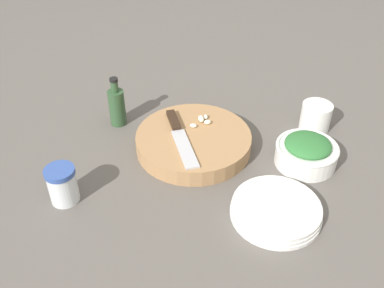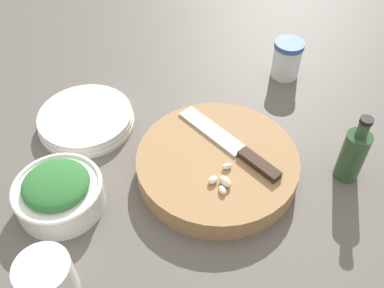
# 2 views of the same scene
# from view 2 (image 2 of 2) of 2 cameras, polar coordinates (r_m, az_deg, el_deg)

# --- Properties ---
(ground_plane) EXTENTS (5.00, 5.00, 0.00)m
(ground_plane) POSITION_cam_2_polar(r_m,az_deg,el_deg) (0.82, -1.78, -2.22)
(ground_plane) COLOR #56514C
(cutting_board) EXTENTS (0.30, 0.30, 0.04)m
(cutting_board) POSITION_cam_2_polar(r_m,az_deg,el_deg) (0.79, 3.37, -2.72)
(cutting_board) COLOR #9E754C
(cutting_board) RESTS_ON ground_plane
(chef_knife) EXTENTS (0.10, 0.23, 0.01)m
(chef_knife) POSITION_cam_2_polar(r_m,az_deg,el_deg) (0.79, 5.59, -0.30)
(chef_knife) COLOR black
(chef_knife) RESTS_ON cutting_board
(garlic_cloves) EXTENTS (0.06, 0.06, 0.02)m
(garlic_cloves) POSITION_cam_2_polar(r_m,az_deg,el_deg) (0.73, 4.06, -4.81)
(garlic_cloves) COLOR #EFE9C6
(garlic_cloves) RESTS_ON cutting_board
(herb_bowl) EXTENTS (0.15, 0.15, 0.07)m
(herb_bowl) POSITION_cam_2_polar(r_m,az_deg,el_deg) (0.76, -17.37, -6.14)
(herb_bowl) COLOR silver
(herb_bowl) RESTS_ON ground_plane
(spice_jar) EXTENTS (0.07, 0.07, 0.09)m
(spice_jar) POSITION_cam_2_polar(r_m,az_deg,el_deg) (1.02, 12.53, 11.02)
(spice_jar) COLOR silver
(spice_jar) RESTS_ON ground_plane
(coffee_mug) EXTENTS (0.08, 0.11, 0.08)m
(coffee_mug) POSITION_cam_2_polar(r_m,az_deg,el_deg) (0.68, -18.78, -16.90)
(coffee_mug) COLOR silver
(coffee_mug) RESTS_ON ground_plane
(plate_stack) EXTENTS (0.20, 0.20, 0.03)m
(plate_stack) POSITION_cam_2_polar(r_m,az_deg,el_deg) (0.91, -13.96, 3.23)
(plate_stack) COLOR silver
(plate_stack) RESTS_ON ground_plane
(oil_bottle) EXTENTS (0.04, 0.04, 0.14)m
(oil_bottle) POSITION_cam_2_polar(r_m,az_deg,el_deg) (0.81, 20.68, -1.27)
(oil_bottle) COLOR #2D4C2D
(oil_bottle) RESTS_ON ground_plane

